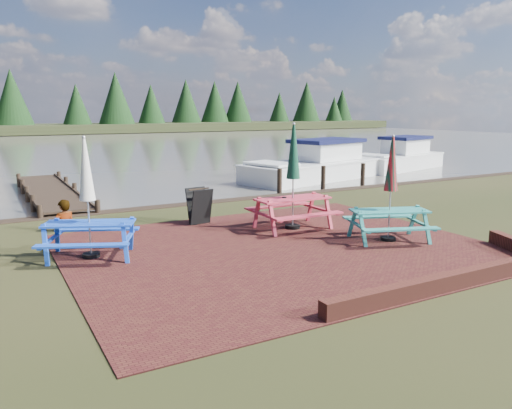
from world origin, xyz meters
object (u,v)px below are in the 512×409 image
Objects in this scene: jetty at (51,191)px; boat_near at (317,167)px; chalkboard at (199,206)px; person at (63,200)px; picnic_table_red at (293,193)px; boat_far at (399,159)px; picnic_table_blue at (89,217)px; picnic_table_teal at (390,205)px.

boat_near is at bearing -1.55° from jetty.
person is (-3.32, 0.94, 0.30)m from chalkboard.
boat_near is (6.89, 8.50, -0.53)m from picnic_table_red.
boat_far is at bearing 19.46° from chalkboard.
chalkboard is at bearing -67.97° from jetty.
chalkboard is at bearing 145.30° from person.
boat_far is (13.26, 9.60, -0.55)m from picnic_table_red.
picnic_table_red is 0.34× the size of boat_near.
chalkboard is at bearing 113.75° from boat_near.
boat_near is at bearing 60.00° from picnic_table_blue.
boat_near is at bearing -172.95° from person.
picnic_table_blue is at bearing 103.07° from boat_far.
boat_near reaches higher than chalkboard.
person is at bearing 95.89° from boat_far.
boat_near is (11.68, -0.32, 0.30)m from jetty.
picnic_table_blue is at bearing 111.64° from boat_near.
picnic_table_blue reaches higher than jetty.
jetty is 1.14× the size of boat_near.
picnic_table_teal is 8.05m from person.
boat_near is at bearing 29.68° from chalkboard.
person is (-12.11, -5.89, 0.39)m from boat_near.
boat_far is (6.37, 1.10, -0.02)m from boat_near.
picnic_table_red is 0.40× the size of boat_far.
picnic_table_teal is 12.53m from jetty.
jetty is at bearing 77.66° from boat_far.
picnic_table_blue is 20.78m from boat_far.
picnic_table_teal is at bearing 125.20° from person.
boat_near reaches higher than person.
picnic_table_blue is 0.37× the size of boat_far.
person is (-18.48, -6.99, 0.41)m from boat_far.
picnic_table_teal is 1.53× the size of person.
jetty is at bearing -112.80° from person.
person is at bearing 153.93° from picnic_table_red.
picnic_table_blue reaches higher than chalkboard.
picnic_table_red is 2.77× the size of chalkboard.
person is (-0.12, 2.73, -0.08)m from picnic_table_blue.
picnic_table_blue is 2.57× the size of chalkboard.
picnic_table_red reaches higher than boat_far.
picnic_table_red is at bearing 25.67° from picnic_table_blue.
chalkboard is 11.13m from boat_near.
jetty is at bearing 74.36° from boat_near.
boat_far is (15.16, 7.93, -0.11)m from chalkboard.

